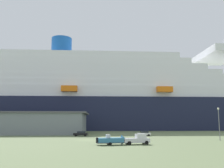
% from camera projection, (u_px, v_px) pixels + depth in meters
% --- Properties ---
extents(ground_plane, '(600.00, 600.00, 0.00)m').
position_uv_depth(ground_plane, '(96.00, 134.00, 93.45)').
color(ground_plane, '#66754C').
extents(cruise_ship, '(249.65, 43.78, 59.21)m').
position_uv_depth(cruise_ship, '(113.00, 99.00, 142.91)').
color(cruise_ship, '#191E38').
rests_on(cruise_ship, ground_plane).
extents(terminal_building, '(67.11, 30.91, 8.30)m').
position_uv_depth(terminal_building, '(4.00, 123.00, 98.07)').
color(terminal_building, slate).
rests_on(terminal_building, ground_plane).
extents(pickup_truck, '(5.89, 3.18, 2.20)m').
position_uv_depth(pickup_truck, '(137.00, 139.00, 52.67)').
color(pickup_truck, silver).
rests_on(pickup_truck, ground_plane).
extents(small_boat_on_trailer, '(7.26, 3.32, 2.15)m').
position_uv_depth(small_boat_on_trailer, '(114.00, 140.00, 51.56)').
color(small_boat_on_trailer, '#595960').
rests_on(small_boat_on_trailer, ground_plane).
extents(street_lamp, '(0.56, 0.56, 8.35)m').
position_uv_depth(street_lamp, '(219.00, 119.00, 63.84)').
color(street_lamp, slate).
rests_on(street_lamp, ground_plane).
extents(parked_car_black_coupe, '(4.78, 2.26, 1.58)m').
position_uv_depth(parked_car_black_coupe, '(81.00, 134.00, 82.01)').
color(parked_car_black_coupe, black).
rests_on(parked_car_black_coupe, ground_plane).
extents(parked_car_white_van, '(4.41, 2.40, 1.58)m').
position_uv_depth(parked_car_white_van, '(144.00, 133.00, 82.65)').
color(parked_car_white_van, white).
rests_on(parked_car_white_van, ground_plane).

